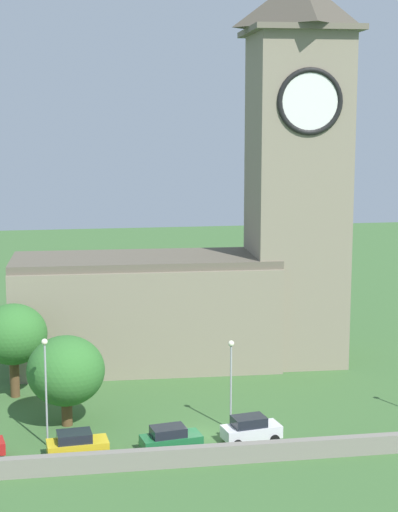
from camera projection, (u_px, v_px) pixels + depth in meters
name	position (u px, v px, depth m)	size (l,w,h in m)	color
ground_plane	(174.00, 374.00, 75.16)	(200.00, 200.00, 0.00)	#3D6633
church	(225.00, 237.00, 77.13)	(31.27, 10.67, 35.15)	gray
quay_barrier	(213.00, 455.00, 55.59)	(57.99, 0.70, 1.30)	gray
car_yellow	(77.00, 444.00, 56.69)	(4.26, 2.50, 1.79)	gold
car_green	(170.00, 439.00, 57.66)	(4.39, 2.68, 1.79)	#1E6B38
car_white	(251.00, 429.00, 59.25)	(4.36, 2.68, 1.92)	silver
streetlamp_west_mid	(46.00, 376.00, 57.89)	(0.44, 0.44, 7.75)	#9EA0A5
streetlamp_central	(231.00, 370.00, 61.15)	(0.44, 0.44, 6.75)	#9EA0A5
tree_riverside_east	(66.00, 371.00, 61.98)	(5.78, 5.78, 6.84)	brown
tree_churchyard	(13.00, 335.00, 68.18)	(5.54, 5.54, 7.80)	brown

